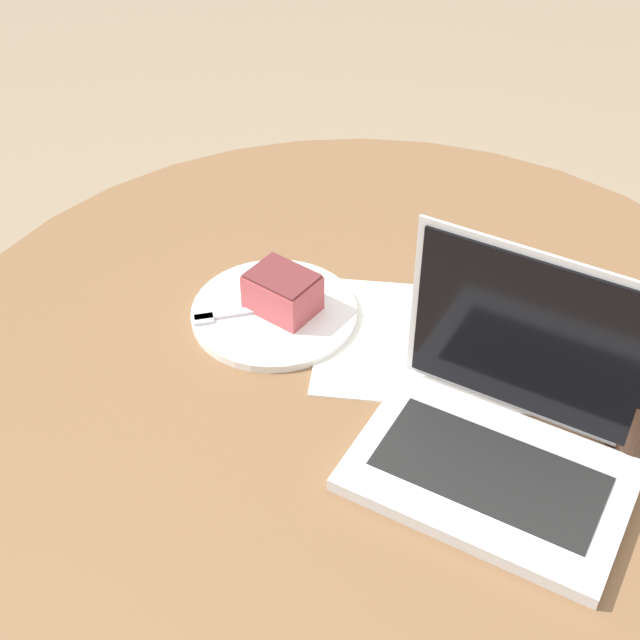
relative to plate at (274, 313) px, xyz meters
The scene contains 6 objects.
dining_table 0.22m from the plate, 50.38° to the right, with size 1.22×1.22×0.73m.
paper_document 0.24m from the plate, 23.81° to the right, with size 0.39×0.33×0.00m.
plate is the anchor object (origin of this frame).
cake_slice 0.04m from the plate, ahead, with size 0.11×0.12×0.06m.
fork 0.05m from the plate, behind, with size 0.17×0.03×0.00m.
laptop 0.38m from the plate, 53.67° to the right, with size 0.38×0.36×0.25m.
Camera 1 is at (-0.20, -0.82, 1.54)m, focal length 50.00 mm.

